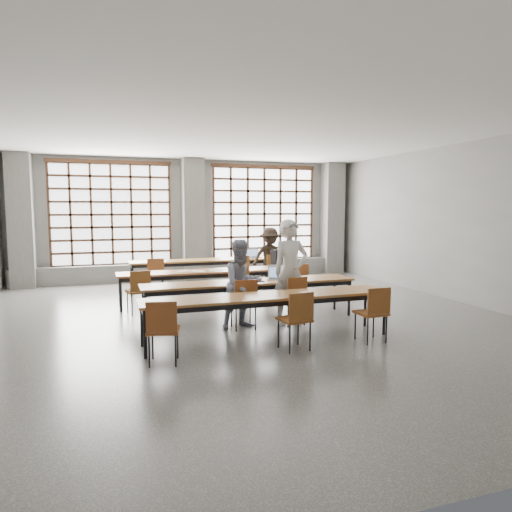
{
  "coord_description": "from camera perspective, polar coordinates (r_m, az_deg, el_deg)",
  "views": [
    {
      "loc": [
        -2.45,
        -7.93,
        2.08
      ],
      "look_at": [
        0.32,
        0.4,
        1.16
      ],
      "focal_mm": 32.0,
      "sensor_mm": 36.0,
      "label": 1
    }
  ],
  "objects": [
    {
      "name": "chair_mid_left",
      "position": [
        9.2,
        -14.42,
        -3.84
      ],
      "size": [
        0.49,
        0.5,
        0.88
      ],
      "color": "brown",
      "rests_on": "floor"
    },
    {
      "name": "chair_back_left",
      "position": [
        11.32,
        -12.45,
        -1.98
      ],
      "size": [
        0.44,
        0.45,
        0.88
      ],
      "color": "brown",
      "rests_on": "floor"
    },
    {
      "name": "chair_back_mid",
      "position": [
        11.74,
        -1.8,
        -1.55
      ],
      "size": [
        0.52,
        0.52,
        0.88
      ],
      "color": "brown",
      "rests_on": "floor"
    },
    {
      "name": "ceiling",
      "position": [
        8.42,
        -1.24,
        15.71
      ],
      "size": [
        11.0,
        11.0,
        0.0
      ],
      "primitive_type": "plane",
      "rotation": [
        3.14,
        0.0,
        0.0
      ],
      "color": "silver",
      "rests_on": "floor"
    },
    {
      "name": "wall_back",
      "position": [
        13.66,
        -8.07,
        4.56
      ],
      "size": [
        10.0,
        0.0,
        10.0
      ],
      "primitive_type": "plane",
      "rotation": [
        1.57,
        0.0,
        0.0
      ],
      "color": "slate",
      "rests_on": "floor"
    },
    {
      "name": "laptop_back",
      "position": [
        12.58,
        -0.3,
        0.12
      ],
      "size": [
        0.4,
        0.35,
        0.26
      ],
      "color": "#ABABB0",
      "rests_on": "desk_row_a"
    },
    {
      "name": "column_right",
      "position": [
        14.88,
        9.5,
        4.65
      ],
      "size": [
        0.6,
        0.55,
        3.5
      ],
      "primitive_type": "cube",
      "color": "#565653",
      "rests_on": "floor"
    },
    {
      "name": "student_male",
      "position": [
        8.18,
        4.33,
        -2.01
      ],
      "size": [
        0.74,
        0.53,
        1.88
      ],
      "primitive_type": "imported",
      "rotation": [
        0.0,
        0.0,
        0.13
      ],
      "color": "silver",
      "rests_on": "floor"
    },
    {
      "name": "chair_front_right",
      "position": [
        8.14,
        4.74,
        -4.95
      ],
      "size": [
        0.48,
        0.48,
        0.88
      ],
      "color": "brown",
      "rests_on": "floor"
    },
    {
      "name": "student_female",
      "position": [
        7.91,
        -1.71,
        -3.53
      ],
      "size": [
        0.85,
        0.72,
        1.54
      ],
      "primitive_type": "imported",
      "rotation": [
        0.0,
        0.0,
        0.2
      ],
      "color": "#181D4A",
      "rests_on": "floor"
    },
    {
      "name": "chair_near_left",
      "position": [
        6.21,
        -11.58,
        -8.51
      ],
      "size": [
        0.5,
        0.51,
        0.88
      ],
      "color": "brown",
      "rests_on": "floor"
    },
    {
      "name": "mouse",
      "position": [
        8.79,
        5.22,
        -2.73
      ],
      "size": [
        0.11,
        0.09,
        0.04
      ],
      "primitive_type": "ellipsoid",
      "rotation": [
        0.0,
        0.0,
        0.29
      ],
      "color": "white",
      "rests_on": "desk_row_c"
    },
    {
      "name": "red_pouch",
      "position": [
        6.29,
        -11.5,
        -8.65
      ],
      "size": [
        0.21,
        0.11,
        0.06
      ],
      "primitive_type": "cube",
      "rotation": [
        0.0,
        0.0,
        -0.16
      ],
      "color": "maroon",
      "rests_on": "chair_near_left"
    },
    {
      "name": "wall_right",
      "position": [
        10.89,
        24.87,
        3.71
      ],
      "size": [
        0.0,
        11.0,
        11.0
      ],
      "primitive_type": "plane",
      "rotation": [
        1.57,
        0.0,
        -1.57
      ],
      "color": "slate",
      "rests_on": "floor"
    },
    {
      "name": "chair_back_right",
      "position": [
        12.0,
        2.0,
        -1.39
      ],
      "size": [
        0.46,
        0.46,
        0.88
      ],
      "color": "brown",
      "rests_on": "floor"
    },
    {
      "name": "paper_sheet_c",
      "position": [
        10.04,
        -5.06,
        -1.74
      ],
      "size": [
        0.32,
        0.25,
        0.0
      ],
      "primitive_type": "cube",
      "rotation": [
        0.0,
        0.0,
        -0.15
      ],
      "color": "silver",
      "rests_on": "desk_row_b"
    },
    {
      "name": "paper_sheet_a",
      "position": [
        9.95,
        -9.06,
        -1.86
      ],
      "size": [
        0.36,
        0.31,
        0.0
      ],
      "primitive_type": "cube",
      "rotation": [
        0.0,
        0.0,
        0.42
      ],
      "color": "silver",
      "rests_on": "desk_row_b"
    },
    {
      "name": "chair_front_left",
      "position": [
        7.83,
        -1.46,
        -5.37
      ],
      "size": [
        0.44,
        0.44,
        0.88
      ],
      "color": "brown",
      "rests_on": "floor"
    },
    {
      "name": "window_left",
      "position": [
        13.35,
        -17.59,
        4.95
      ],
      "size": [
        3.32,
        0.12,
        3.0
      ],
      "color": "white",
      "rests_on": "wall_back"
    },
    {
      "name": "green_box",
      "position": [
        8.53,
        -1.22,
        -2.8
      ],
      "size": [
        0.27,
        0.17,
        0.09
      ],
      "primitive_type": "cube",
      "rotation": [
        0.0,
        0.0,
        -0.35
      ],
      "color": "green",
      "rests_on": "desk_row_c"
    },
    {
      "name": "backpack",
      "position": [
        10.5,
        2.85,
        -0.29
      ],
      "size": [
        0.37,
        0.29,
        0.4
      ],
      "primitive_type": "cube",
      "rotation": [
        0.0,
        0.0,
        0.33
      ],
      "color": "black",
      "rests_on": "desk_row_b"
    },
    {
      "name": "desk_row_c",
      "position": [
        8.49,
        -0.74,
        -3.6
      ],
      "size": [
        4.0,
        0.7,
        0.73
      ],
      "color": "brown",
      "rests_on": "floor"
    },
    {
      "name": "plastic_bag",
      "position": [
        12.38,
        -2.15,
        0.41
      ],
      "size": [
        0.3,
        0.26,
        0.29
      ],
      "primitive_type": "ellipsoid",
      "rotation": [
        0.0,
        0.0,
        -0.21
      ],
      "color": "white",
      "rests_on": "desk_row_a"
    },
    {
      "name": "chair_mid_centre",
      "position": [
        9.55,
        -2.29,
        -3.31
      ],
      "size": [
        0.52,
        0.53,
        0.88
      ],
      "color": "brown",
      "rests_on": "floor"
    },
    {
      "name": "desk_row_a",
      "position": [
        12.14,
        -6.17,
        -0.73
      ],
      "size": [
        4.0,
        0.7,
        0.73
      ],
      "color": "brown",
      "rests_on": "floor"
    },
    {
      "name": "column_left",
      "position": [
        13.31,
        -27.3,
        3.92
      ],
      "size": [
        0.6,
        0.55,
        3.5
      ],
      "primitive_type": "cube",
      "color": "#565653",
      "rests_on": "floor"
    },
    {
      "name": "chair_near_mid",
      "position": [
        6.7,
        5.15,
        -7.34
      ],
      "size": [
        0.47,
        0.47,
        0.88
      ],
      "color": "brown",
      "rests_on": "floor"
    },
    {
      "name": "laptop_front",
      "position": [
        8.75,
        2.64,
        -2.47
      ],
      "size": [
        0.45,
        0.42,
        0.26
      ],
      "color": "#B2B2B7",
      "rests_on": "desk_row_c"
    },
    {
      "name": "chair_mid_right",
      "position": [
        10.0,
        5.28,
        -2.9
      ],
      "size": [
        0.46,
        0.46,
        0.88
      ],
      "color": "maroon",
      "rests_on": "floor"
    },
    {
      "name": "chair_near_right",
      "position": [
        7.3,
        14.55,
        -6.39
      ],
      "size": [
        0.43,
        0.44,
        0.88
      ],
      "color": "brown",
      "rests_on": "floor"
    },
    {
      "name": "floor",
      "position": [
        8.56,
        -1.19,
        -8.06
      ],
      "size": [
        11.0,
        11.0,
        0.0
      ],
      "primitive_type": "plane",
      "color": "#484845",
      "rests_on": "ground"
    },
    {
      "name": "sill_ledge",
      "position": [
        13.58,
        -7.82,
        -1.8
      ],
      "size": [
        9.8,
        0.35,
        0.5
      ],
      "primitive_type": "cube",
      "color": "#565653",
      "rests_on": "floor"
    },
    {
      "name": "student_back",
      "position": [
        12.09,
        1.76,
        -0.15
      ],
      "size": [
        1.03,
        0.62,
        1.57
      ],
      "primitive_type": "imported",
      "rotation": [
        0.0,
        0.0,
        0.04
      ],
      "color": "black",
      "rests_on": "floor"
    },
    {
      "name": "desk_row_b",
      "position": [
        10.02,
        -5.61,
        -2.14
      ],
      "size": [
        4.0,
        0.7,
        0.73
      ],
      "color": "brown",
      "rests_on": "floor"
    },
    {
      "name": "window_right",
      "position": [
        14.16,
        1.01,
        5.27
      ],
      "size": [
        3.32,
        0.12,
        3.0
      ],
      "color": "white",
      "rests_on": "wall_back"
    },
    {
      "name": "desk_row_d",
      "position": [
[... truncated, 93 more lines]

